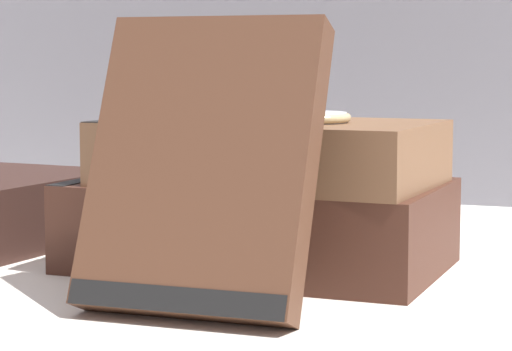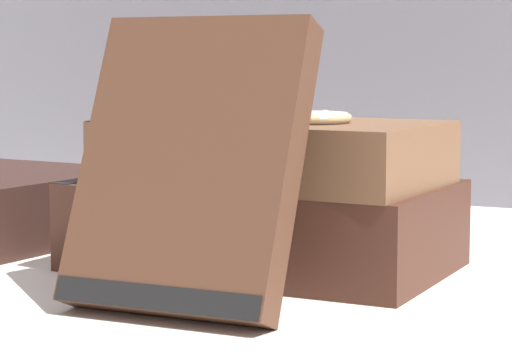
% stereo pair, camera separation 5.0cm
% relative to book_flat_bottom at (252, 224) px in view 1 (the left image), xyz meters
% --- Properties ---
extents(ground_plane, '(3.00, 3.00, 0.00)m').
position_rel_book_flat_bottom_xyz_m(ground_plane, '(-0.04, -0.05, -0.03)').
color(ground_plane, silver).
extents(book_flat_bottom, '(0.22, 0.14, 0.05)m').
position_rel_book_flat_bottom_xyz_m(book_flat_bottom, '(0.00, 0.00, 0.00)').
color(book_flat_bottom, '#422319').
rests_on(book_flat_bottom, ground_plane).
extents(book_flat_top, '(0.19, 0.13, 0.04)m').
position_rel_book_flat_bottom_xyz_m(book_flat_top, '(0.01, -0.01, 0.04)').
color(book_flat_top, brown).
rests_on(book_flat_top, book_flat_bottom).
extents(book_leaning_front, '(0.11, 0.08, 0.14)m').
position_rel_book_flat_bottom_xyz_m(book_leaning_front, '(0.02, -0.12, 0.04)').
color(book_leaning_front, '#4C2D1E').
rests_on(book_leaning_front, ground_plane).
extents(pocket_watch, '(0.05, 0.05, 0.01)m').
position_rel_book_flat_bottom_xyz_m(pocket_watch, '(0.04, -0.01, 0.06)').
color(pocket_watch, silver).
rests_on(pocket_watch, book_flat_top).
extents(reading_glasses, '(0.12, 0.07, 0.00)m').
position_rel_book_flat_bottom_xyz_m(reading_glasses, '(-0.03, 0.12, -0.02)').
color(reading_glasses, '#ADADB2').
rests_on(reading_glasses, ground_plane).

